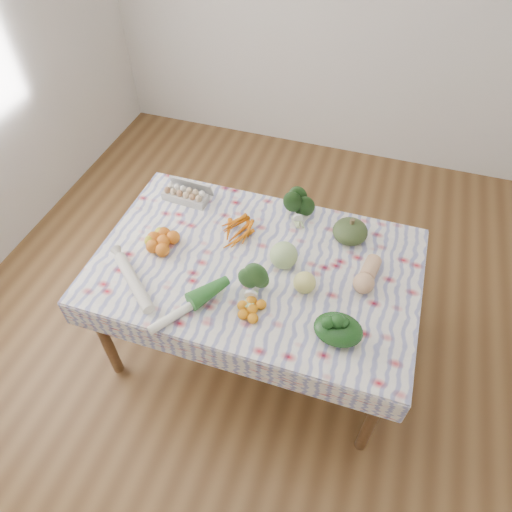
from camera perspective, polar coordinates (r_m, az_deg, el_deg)
ground at (r=2.97m, az=0.00°, el=-10.65°), size 4.50×4.50×0.00m
dining_table at (r=2.41m, az=0.00°, el=-2.25°), size 1.60×1.00×0.75m
tablecloth at (r=2.36m, az=0.00°, el=-1.04°), size 1.66×1.06×0.01m
egg_carton at (r=2.71m, az=-8.86°, el=7.47°), size 0.27×0.12×0.07m
carrot_bunch at (r=2.49m, az=-2.07°, el=3.11°), size 0.26×0.24×0.04m
kale_bunch at (r=2.56m, az=5.21°, el=5.87°), size 0.18×0.17×0.13m
kabocha_squash at (r=2.48m, az=11.69°, el=3.03°), size 0.23×0.23×0.12m
cabbage at (r=2.30m, az=3.48°, el=0.09°), size 0.17×0.17×0.14m
butternut_squash at (r=2.30m, az=13.79°, el=-2.18°), size 0.14×0.24×0.10m
orange_cluster at (r=2.45m, az=-11.54°, el=1.78°), size 0.26×0.26×0.08m
broccoli at (r=2.19m, az=-0.48°, el=-3.60°), size 0.18×0.18×0.11m
mandarin_cluster at (r=2.14m, az=-0.48°, el=-6.64°), size 0.19×0.19×0.05m
grapefruit at (r=2.21m, az=6.09°, el=-3.32°), size 0.14×0.14×0.11m
spinach_bag at (r=2.08m, az=10.24°, el=-9.03°), size 0.27×0.24×0.10m
daikon at (r=2.31m, az=-15.03°, el=-3.15°), size 0.35×0.31×0.06m
leek at (r=2.18m, az=-8.39°, el=-6.28°), size 0.27×0.38×0.05m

